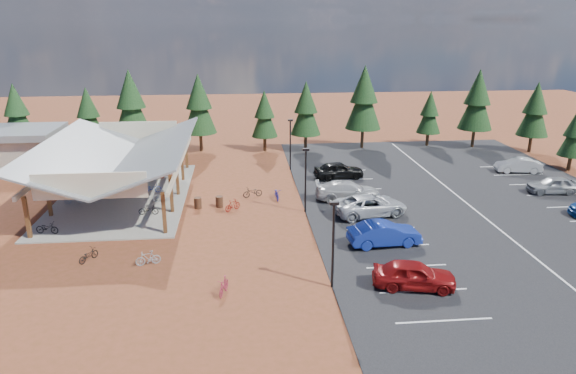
{
  "coord_description": "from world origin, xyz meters",
  "views": [
    {
      "loc": [
        0.07,
        -35.54,
        14.45
      ],
      "look_at": [
        3.63,
        1.97,
        2.11
      ],
      "focal_mm": 32.0,
      "sensor_mm": 36.0,
      "label": 1
    }
  ],
  "objects_px": {
    "bike_14": "(277,194)",
    "car_4": "(339,170)",
    "bike_pavilion": "(119,154)",
    "car_9": "(518,165)",
    "bike_13": "(148,258)",
    "car_0": "(414,275)",
    "lamp_post_0": "(333,239)",
    "lamp_post_2": "(290,141)",
    "bike_5": "(163,195)",
    "trash_bin_1": "(219,202)",
    "bike_12": "(88,255)",
    "bike_11": "(224,286)",
    "bike_2": "(105,188)",
    "bike_16": "(253,192)",
    "bike_6": "(152,188)",
    "bike_0": "(47,228)",
    "outbuilding": "(4,147)",
    "bike_3": "(110,169)",
    "car_8": "(553,185)",
    "bike_15": "(233,205)",
    "car_3": "(348,191)",
    "bike_1": "(74,198)",
    "car_2": "(370,205)",
    "bike_4": "(148,210)",
    "car_1": "(384,234)",
    "trash_bin_0": "(198,203)",
    "lamp_post_1": "(306,176)",
    "bike_7": "(167,173)"
  },
  "relations": [
    {
      "from": "lamp_post_0",
      "to": "car_2",
      "type": "bearing_deg",
      "value": 65.6
    },
    {
      "from": "bike_11",
      "to": "car_3",
      "type": "distance_m",
      "value": 17.68
    },
    {
      "from": "bike_14",
      "to": "bike_pavilion",
      "type": "bearing_deg",
      "value": 169.25
    },
    {
      "from": "bike_13",
      "to": "car_0",
      "type": "bearing_deg",
      "value": 59.37
    },
    {
      "from": "bike_12",
      "to": "car_3",
      "type": "xyz_separation_m",
      "value": [
        18.53,
        9.76,
        0.43
      ]
    },
    {
      "from": "car_0",
      "to": "bike_15",
      "type": "bearing_deg",
      "value": 49.43
    },
    {
      "from": "bike_11",
      "to": "car_9",
      "type": "relative_size",
      "value": 0.37
    },
    {
      "from": "bike_12",
      "to": "bike_2",
      "type": "bearing_deg",
      "value": -49.65
    },
    {
      "from": "bike_1",
      "to": "car_8",
      "type": "relative_size",
      "value": 0.35
    },
    {
      "from": "bike_4",
      "to": "bike_13",
      "type": "relative_size",
      "value": 0.99
    },
    {
      "from": "lamp_post_0",
      "to": "bike_16",
      "type": "xyz_separation_m",
      "value": [
        -4.02,
        15.93,
        -2.53
      ]
    },
    {
      "from": "bike_0",
      "to": "bike_6",
      "type": "xyz_separation_m",
      "value": [
        5.93,
        8.34,
        -0.0
      ]
    },
    {
      "from": "car_4",
      "to": "car_8",
      "type": "xyz_separation_m",
      "value": [
        17.69,
        -6.05,
        -0.07
      ]
    },
    {
      "from": "bike_14",
      "to": "car_4",
      "type": "bearing_deg",
      "value": 37.28
    },
    {
      "from": "trash_bin_1",
      "to": "bike_6",
      "type": "height_order",
      "value": "bike_6"
    },
    {
      "from": "lamp_post_2",
      "to": "car_2",
      "type": "distance_m",
      "value": 14.25
    },
    {
      "from": "bike_3",
      "to": "car_8",
      "type": "bearing_deg",
      "value": -92.66
    },
    {
      "from": "trash_bin_1",
      "to": "bike_12",
      "type": "distance_m",
      "value": 12.02
    },
    {
      "from": "bike_3",
      "to": "bike_16",
      "type": "xyz_separation_m",
      "value": [
        13.66,
        -7.97,
        -0.1
      ]
    },
    {
      "from": "trash_bin_0",
      "to": "bike_5",
      "type": "xyz_separation_m",
      "value": [
        -2.92,
        1.63,
        0.19
      ]
    },
    {
      "from": "bike_13",
      "to": "bike_15",
      "type": "relative_size",
      "value": 1.01
    },
    {
      "from": "trash_bin_0",
      "to": "bike_2",
      "type": "height_order",
      "value": "bike_2"
    },
    {
      "from": "bike_pavilion",
      "to": "outbuilding",
      "type": "bearing_deg",
      "value": 141.84
    },
    {
      "from": "lamp_post_0",
      "to": "car_4",
      "type": "distance_m",
      "value": 21.04
    },
    {
      "from": "bike_14",
      "to": "bike_16",
      "type": "xyz_separation_m",
      "value": [
        -2.02,
        0.74,
        -0.05
      ]
    },
    {
      "from": "outbuilding",
      "to": "trash_bin_0",
      "type": "distance_m",
      "value": 25.11
    },
    {
      "from": "bike_16",
      "to": "car_8",
      "type": "height_order",
      "value": "car_8"
    },
    {
      "from": "car_9",
      "to": "bike_7",
      "type": "bearing_deg",
      "value": -81.36
    },
    {
      "from": "bike_0",
      "to": "bike_4",
      "type": "relative_size",
      "value": 1.07
    },
    {
      "from": "lamp_post_1",
      "to": "bike_11",
      "type": "xyz_separation_m",
      "value": [
        -6.08,
        -12.16,
        -2.5
      ]
    },
    {
      "from": "bike_2",
      "to": "car_4",
      "type": "height_order",
      "value": "car_4"
    },
    {
      "from": "bike_11",
      "to": "bike_16",
      "type": "distance_m",
      "value": 16.23
    },
    {
      "from": "lamp_post_0",
      "to": "bike_15",
      "type": "distance_m",
      "value": 14.25
    },
    {
      "from": "bike_1",
      "to": "car_1",
      "type": "bearing_deg",
      "value": -128.44
    },
    {
      "from": "lamp_post_0",
      "to": "car_0",
      "type": "bearing_deg",
      "value": -6.72
    },
    {
      "from": "trash_bin_0",
      "to": "car_4",
      "type": "height_order",
      "value": "car_4"
    },
    {
      "from": "bike_6",
      "to": "bike_11",
      "type": "distance_m",
      "value": 18.9
    },
    {
      "from": "bike_15",
      "to": "car_8",
      "type": "bearing_deg",
      "value": -129.27
    },
    {
      "from": "outbuilding",
      "to": "bike_11",
      "type": "height_order",
      "value": "outbuilding"
    },
    {
      "from": "bike_2",
      "to": "bike_13",
      "type": "relative_size",
      "value": 1.18
    },
    {
      "from": "bike_1",
      "to": "lamp_post_0",
      "type": "bearing_deg",
      "value": -144.28
    },
    {
      "from": "car_2",
      "to": "bike_13",
      "type": "bearing_deg",
      "value": 103.83
    },
    {
      "from": "bike_0",
      "to": "bike_4",
      "type": "height_order",
      "value": "bike_0"
    },
    {
      "from": "bike_pavilion",
      "to": "car_9",
      "type": "height_order",
      "value": "bike_pavilion"
    },
    {
      "from": "lamp_post_0",
      "to": "bike_6",
      "type": "bearing_deg",
      "value": 125.93
    },
    {
      "from": "lamp_post_2",
      "to": "car_4",
      "type": "height_order",
      "value": "lamp_post_2"
    },
    {
      "from": "lamp_post_2",
      "to": "bike_5",
      "type": "xyz_separation_m",
      "value": [
        -11.4,
        -8.75,
        -2.34
      ]
    },
    {
      "from": "lamp_post_2",
      "to": "car_1",
      "type": "distance_m",
      "value": 19.39
    },
    {
      "from": "bike_2",
      "to": "car_4",
      "type": "xyz_separation_m",
      "value": [
        20.97,
        2.71,
        0.26
      ]
    },
    {
      "from": "bike_11",
      "to": "car_4",
      "type": "xyz_separation_m",
      "value": [
        10.36,
        20.65,
        0.36
      ]
    }
  ]
}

